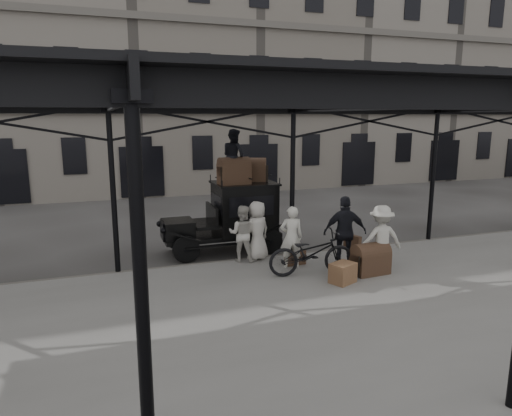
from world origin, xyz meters
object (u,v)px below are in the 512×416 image
at_px(steamer_trunk_platform, 370,261).
at_px(porter_left, 291,237).
at_px(steamer_trunk_roof_near, 234,173).
at_px(bicycle, 311,253).
at_px(porter_official, 345,232).
at_px(taxi, 235,214).

bearing_deg(steamer_trunk_platform, porter_left, 142.61).
xyz_separation_m(steamer_trunk_roof_near, steamer_trunk_platform, (2.69, -3.37, -2.02)).
height_order(bicycle, steamer_trunk_platform, bicycle).
height_order(porter_official, bicycle, porter_official).
xyz_separation_m(taxi, bicycle, (1.11, -3.21, -0.47)).
bearing_deg(taxi, porter_left, -70.76).
height_order(porter_left, steamer_trunk_platform, porter_left).
xyz_separation_m(porter_left, steamer_trunk_roof_near, (-0.94, 2.23, 1.52)).
bearing_deg(bicycle, porter_official, -68.59).
relative_size(taxi, porter_left, 2.16).
xyz_separation_m(bicycle, steamer_trunk_platform, (1.50, -0.41, -0.24)).
relative_size(porter_left, steamer_trunk_roof_near, 1.83).
bearing_deg(steamer_trunk_roof_near, porter_left, -71.36).
bearing_deg(steamer_trunk_platform, porter_official, 115.97).
bearing_deg(bicycle, porter_left, 26.72).
bearing_deg(steamer_trunk_roof_near, steamer_trunk_platform, -55.78).
relative_size(steamer_trunk_roof_near, steamer_trunk_platform, 0.98).
distance_m(porter_official, steamer_trunk_platform, 1.00).
bearing_deg(bicycle, steamer_trunk_roof_near, 30.29).
distance_m(porter_left, steamer_trunk_platform, 2.15).
bearing_deg(porter_official, bicycle, 30.58).
height_order(porter_official, steamer_trunk_platform, porter_official).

